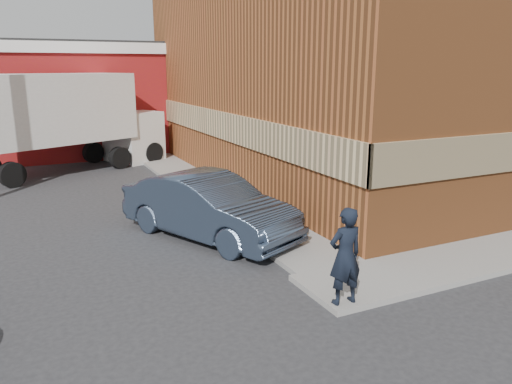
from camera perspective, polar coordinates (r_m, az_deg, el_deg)
name	(u,v)px	position (r m, az deg, el deg)	size (l,w,h in m)	color
ground	(309,276)	(11.02, 6.05, -9.53)	(90.00, 90.00, 0.00)	#28282B
brick_building	(372,60)	(22.36, 13.16, 14.49)	(14.25, 18.25, 9.36)	brown
sidewalk_west	(198,185)	(19.04, -6.62, 0.85)	(1.80, 18.00, 0.12)	gray
warehouse	(0,99)	(28.61, -27.19, 9.42)	(16.30, 8.30, 5.60)	maroon
man	(345,256)	(9.33, 10.17, -7.22)	(0.68, 0.44, 1.86)	black
sedan	(209,207)	(13.11, -5.41, -1.70)	(1.79, 5.13, 1.69)	#324054
box_truck	(71,116)	(22.81, -20.39, 8.17)	(8.65, 5.61, 4.13)	silver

